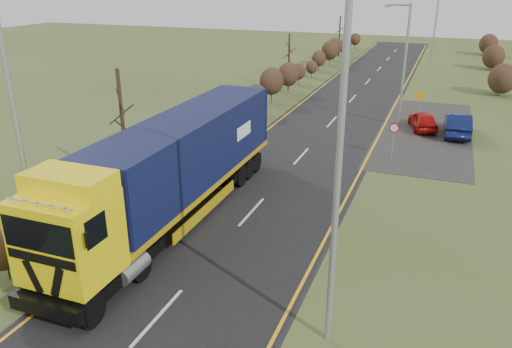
{
  "coord_description": "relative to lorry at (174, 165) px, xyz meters",
  "views": [
    {
      "loc": [
        7.45,
        -14.86,
        9.91
      ],
      "look_at": [
        0.21,
        4.01,
        1.88
      ],
      "focal_mm": 35.0,
      "sensor_mm": 36.0,
      "label": 1
    }
  ],
  "objects": [
    {
      "name": "layby",
      "position": [
        9.28,
        17.79,
        -2.52
      ],
      "size": [
        6.0,
        18.0,
        0.02
      ],
      "primitive_type": "cube",
      "color": "#292624",
      "rests_on": "ground"
    },
    {
      "name": "lorry",
      "position": [
        0.0,
        0.0,
        0.0
      ],
      "size": [
        3.11,
        16.01,
        4.46
      ],
      "rotation": [
        0.0,
        0.0,
        0.01
      ],
      "color": "black",
      "rests_on": "ground"
    },
    {
      "name": "streetlight_near",
      "position": [
        7.8,
        -5.26,
        3.21
      ],
      "size": [
        2.19,
        0.21,
        10.34
      ],
      "color": "gray",
      "rests_on": "ground"
    },
    {
      "name": "streetlight_mid",
      "position": [
        7.29,
        18.68,
        2.02
      ],
      "size": [
        1.77,
        0.18,
        8.3
      ],
      "color": "gray",
      "rests_on": "ground"
    },
    {
      "name": "ground",
      "position": [
        2.78,
        -2.21,
        -2.53
      ],
      "size": [
        160.0,
        160.0,
        0.0
      ],
      "primitive_type": "plane",
      "color": "#3F4C20",
      "rests_on": "ground"
    },
    {
      "name": "car_red_hatchback",
      "position": [
        9.05,
        18.2,
        -1.9
      ],
      "size": [
        2.37,
        3.98,
        1.27
      ],
      "primitive_type": "imported",
      "rotation": [
        0.0,
        0.0,
        3.39
      ],
      "color": "#A60C08",
      "rests_on": "ground"
    },
    {
      "name": "road",
      "position": [
        2.78,
        7.79,
        -2.52
      ],
      "size": [
        8.0,
        120.0,
        0.02
      ],
      "primitive_type": "cube",
      "color": "black",
      "rests_on": "ground"
    },
    {
      "name": "streetlight_far",
      "position": [
        8.05,
        45.24,
        2.45
      ],
      "size": [
        1.92,
        0.18,
        9.05
      ],
      "color": "gray",
      "rests_on": "ground"
    },
    {
      "name": "left_pole",
      "position": [
        -2.49,
        -5.41,
        2.51
      ],
      "size": [
        0.16,
        0.16,
        10.08
      ],
      "primitive_type": "cylinder",
      "color": "gray",
      "rests_on": "ground"
    },
    {
      "name": "warning_board",
      "position": [
        8.58,
        21.42,
        -1.25
      ],
      "size": [
        0.79,
        0.11,
        2.07
      ],
      "color": "gray",
      "rests_on": "ground"
    },
    {
      "name": "speed_sign",
      "position": [
        7.77,
        11.48,
        -1.07
      ],
      "size": [
        0.58,
        0.1,
        2.12
      ],
      "color": "gray",
      "rests_on": "ground"
    },
    {
      "name": "lane_markings",
      "position": [
        2.78,
        7.49,
        -2.5
      ],
      "size": [
        7.52,
        116.0,
        0.01
      ],
      "color": "#EEAE16",
      "rests_on": "road"
    },
    {
      "name": "car_blue_sedan",
      "position": [
        11.28,
        17.62,
        -1.79
      ],
      "size": [
        1.77,
        4.58,
        1.49
      ],
      "primitive_type": "imported",
      "rotation": [
        0.0,
        0.0,
        3.19
      ],
      "color": "#0A123A",
      "rests_on": "ground"
    },
    {
      "name": "hedgerow",
      "position": [
        -3.21,
        5.69,
        -0.91
      ],
      "size": [
        2.24,
        102.04,
        6.05
      ],
      "color": "#322216",
      "rests_on": "ground"
    }
  ]
}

